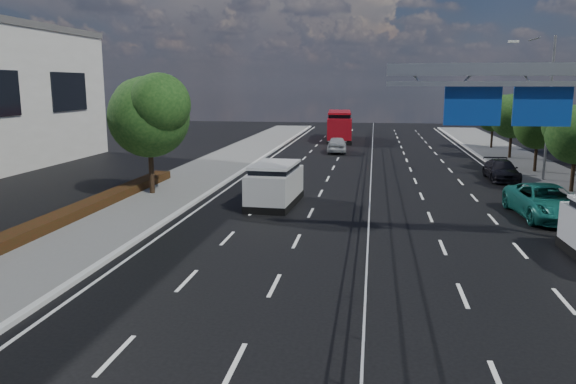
# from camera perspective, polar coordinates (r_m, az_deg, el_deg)

# --- Properties ---
(ground) EXTENTS (160.00, 160.00, 0.00)m
(ground) POSITION_cam_1_polar(r_m,az_deg,el_deg) (12.69, 7.58, -17.86)
(ground) COLOR black
(ground) RESTS_ON ground
(median_fence) EXTENTS (0.05, 85.00, 1.02)m
(median_fence) POSITION_cam_1_polar(r_m,az_deg,el_deg) (34.09, 8.43, 1.40)
(median_fence) COLOR silver
(median_fence) RESTS_ON ground
(overhead_gantry) EXTENTS (10.24, 0.38, 7.45)m
(overhead_gantry) POSITION_cam_1_polar(r_m,az_deg,el_deg) (22.21, 26.43, 8.55)
(overhead_gantry) COLOR gray
(overhead_gantry) RESTS_ON ground
(streetlight_far) EXTENTS (2.78, 2.40, 9.00)m
(streetlight_far) POSITION_cam_1_polar(r_m,az_deg,el_deg) (38.57, 24.64, 8.62)
(streetlight_far) COLOR gray
(streetlight_far) RESTS_ON ground
(near_tree_back) EXTENTS (4.84, 4.51, 6.69)m
(near_tree_back) POSITION_cam_1_polar(r_m,az_deg,el_deg) (31.53, -13.88, 7.91)
(near_tree_back) COLOR black
(near_tree_back) RESTS_ON ground
(far_tree_f) EXTENTS (3.52, 3.28, 5.02)m
(far_tree_f) POSITION_cam_1_polar(r_m,az_deg,el_deg) (42.20, 24.16, 6.43)
(far_tree_f) COLOR black
(far_tree_f) RESTS_ON ground
(far_tree_g) EXTENTS (3.96, 3.69, 5.45)m
(far_tree_g) POSITION_cam_1_polar(r_m,az_deg,el_deg) (49.44, 21.92, 7.42)
(far_tree_g) COLOR black
(far_tree_g) RESTS_ON ground
(far_tree_h) EXTENTS (3.41, 3.18, 4.91)m
(far_tree_h) POSITION_cam_1_polar(r_m,az_deg,el_deg) (56.78, 20.19, 7.55)
(far_tree_h) COLOR black
(far_tree_h) RESTS_ON ground
(white_minivan) EXTENTS (2.38, 5.01, 2.13)m
(white_minivan) POSITION_cam_1_polar(r_m,az_deg,el_deg) (28.68, -1.33, 0.78)
(white_minivan) COLOR black
(white_minivan) RESTS_ON ground
(red_bus) EXTENTS (3.19, 10.76, 3.17)m
(red_bus) POSITION_cam_1_polar(r_m,az_deg,el_deg) (62.43, 5.23, 6.79)
(red_bus) COLOR black
(red_bus) RESTS_ON ground
(near_car_silver) EXTENTS (1.96, 4.39, 1.47)m
(near_car_silver) POSITION_cam_1_polar(r_m,az_deg,el_deg) (50.98, 4.99, 4.83)
(near_car_silver) COLOR #A4A7AB
(near_car_silver) RESTS_ON ground
(near_car_dark) EXTENTS (2.07, 4.81, 1.54)m
(near_car_dark) POSITION_cam_1_polar(r_m,az_deg,el_deg) (62.25, 5.34, 5.95)
(near_car_dark) COLOR black
(near_car_dark) RESTS_ON ground
(parked_car_teal) EXTENTS (2.98, 5.70, 1.53)m
(parked_car_teal) POSITION_cam_1_polar(r_m,az_deg,el_deg) (28.39, 24.74, -0.91)
(parked_car_teal) COLOR #16675C
(parked_car_teal) RESTS_ON ground
(parked_car_dark) EXTENTS (1.80, 4.40, 1.28)m
(parked_car_dark) POSITION_cam_1_polar(r_m,az_deg,el_deg) (38.69, 20.86, 2.09)
(parked_car_dark) COLOR black
(parked_car_dark) RESTS_ON ground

